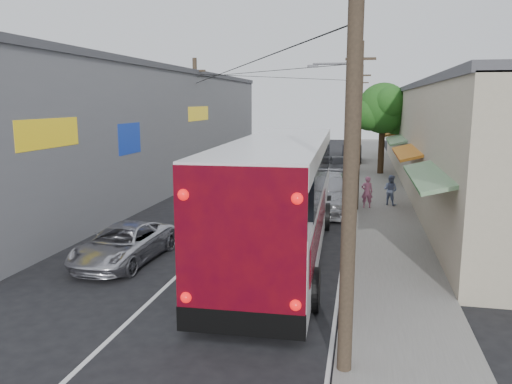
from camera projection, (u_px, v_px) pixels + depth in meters
ground at (141, 310)px, 12.75m from camera, size 120.00×120.00×0.00m
sidewalk at (378, 187)px, 30.67m from camera, size 3.00×80.00×0.12m
building_right at (453, 136)px, 31.13m from camera, size 7.09×40.00×6.25m
building_left at (135, 128)px, 31.15m from camera, size 7.20×36.00×7.25m
utility_poles at (325, 120)px, 30.94m from camera, size 11.80×45.28×8.00m
street_tree at (384, 110)px, 35.56m from camera, size 4.40×4.00×6.60m
coach_bus at (281, 194)px, 17.37m from camera, size 3.57×14.01×4.01m
jeepney at (124, 244)px, 16.49m from camera, size 2.27×4.57×1.24m
parked_suv at (327, 193)px, 24.33m from camera, size 2.62×6.18×1.78m
parked_car_mid at (339, 165)px, 36.88m from camera, size 2.06×4.10×1.34m
parked_car_far at (352, 154)px, 43.76m from camera, size 1.68×4.67×1.53m
pedestrian_near at (367, 192)px, 24.44m from camera, size 0.61×0.44×1.55m
pedestrian_far at (390, 190)px, 25.08m from camera, size 0.93×0.88×1.53m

